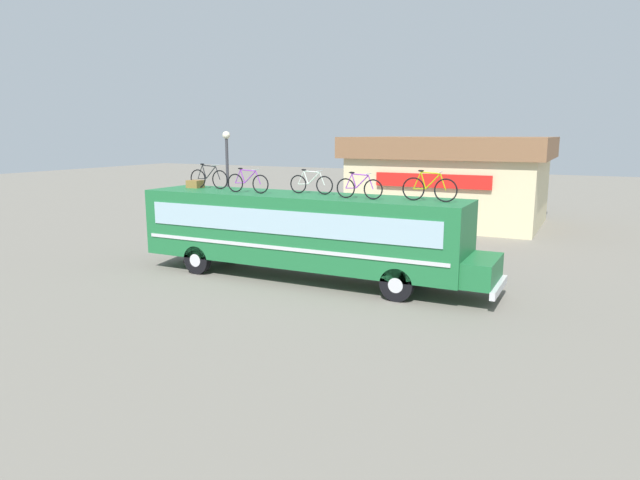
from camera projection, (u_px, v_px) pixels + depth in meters
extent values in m
plane|color=slate|center=(299.00, 278.00, 19.82)|extent=(120.00, 120.00, 0.00)
cube|color=#1E6B38|center=(299.00, 228.00, 19.49)|extent=(11.78, 2.43, 2.40)
cube|color=#1E6B38|center=(482.00, 270.00, 16.86)|extent=(0.90, 2.23, 0.77)
cube|color=#99B7C6|center=(281.00, 222.00, 18.33)|extent=(10.84, 0.04, 0.80)
cube|color=#99B7C6|center=(315.00, 213.00, 20.49)|extent=(10.84, 0.04, 0.80)
cube|color=silver|center=(281.00, 248.00, 18.49)|extent=(11.31, 0.03, 0.12)
cube|color=silver|center=(315.00, 236.00, 20.66)|extent=(11.31, 0.03, 0.12)
cube|color=silver|center=(499.00, 287.00, 16.72)|extent=(0.16, 2.31, 0.24)
cylinder|color=black|center=(397.00, 284.00, 17.02)|extent=(1.04, 0.28, 1.04)
cylinder|color=silver|center=(397.00, 284.00, 17.02)|extent=(0.47, 0.30, 0.47)
cylinder|color=black|center=(417.00, 269.00, 18.91)|extent=(1.04, 0.28, 1.04)
cylinder|color=silver|center=(417.00, 269.00, 18.91)|extent=(0.47, 0.30, 0.47)
cylinder|color=black|center=(197.00, 260.00, 20.38)|extent=(1.04, 0.28, 1.04)
cylinder|color=silver|center=(197.00, 260.00, 20.38)|extent=(0.47, 0.30, 0.47)
cylinder|color=black|center=(232.00, 249.00, 22.27)|extent=(1.04, 0.28, 1.04)
cylinder|color=silver|center=(232.00, 249.00, 22.27)|extent=(0.47, 0.30, 0.47)
cube|color=olive|center=(195.00, 184.00, 21.63)|extent=(0.54, 0.49, 0.29)
torus|color=black|center=(198.00, 179.00, 21.50)|extent=(0.72, 0.04, 0.72)
torus|color=black|center=(220.00, 180.00, 21.04)|extent=(0.72, 0.04, 0.72)
cylinder|color=black|center=(204.00, 172.00, 21.31)|extent=(0.20, 0.04, 0.51)
cylinder|color=black|center=(211.00, 173.00, 21.18)|extent=(0.48, 0.04, 0.49)
cylinder|color=black|center=(209.00, 166.00, 21.17)|extent=(0.63, 0.04, 0.07)
cylinder|color=black|center=(202.00, 179.00, 21.41)|extent=(0.40, 0.03, 0.05)
cylinder|color=black|center=(200.00, 172.00, 21.40)|extent=(0.26, 0.03, 0.53)
cylinder|color=black|center=(218.00, 173.00, 21.04)|extent=(0.22, 0.03, 0.50)
cylinder|color=silver|center=(215.00, 165.00, 21.03)|extent=(0.03, 0.44, 0.03)
ellipsoid|color=black|center=(202.00, 164.00, 21.30)|extent=(0.20, 0.08, 0.06)
torus|color=black|center=(235.00, 183.00, 19.93)|extent=(0.66, 0.04, 0.66)
torus|color=black|center=(260.00, 184.00, 19.46)|extent=(0.66, 0.04, 0.66)
cylinder|color=purple|center=(243.00, 176.00, 19.74)|extent=(0.20, 0.04, 0.47)
cylinder|color=purple|center=(250.00, 177.00, 19.60)|extent=(0.49, 0.04, 0.46)
cylinder|color=purple|center=(248.00, 170.00, 19.60)|extent=(0.64, 0.04, 0.07)
cylinder|color=purple|center=(240.00, 183.00, 19.84)|extent=(0.41, 0.03, 0.05)
cylinder|color=purple|center=(238.00, 176.00, 19.83)|extent=(0.26, 0.03, 0.49)
cylinder|color=purple|center=(258.00, 178.00, 19.46)|extent=(0.22, 0.03, 0.46)
cylinder|color=silver|center=(256.00, 170.00, 19.45)|extent=(0.03, 0.44, 0.03)
ellipsoid|color=black|center=(240.00, 169.00, 19.73)|extent=(0.20, 0.08, 0.06)
torus|color=black|center=(298.00, 184.00, 19.58)|extent=(0.64, 0.04, 0.64)
torus|color=black|center=(324.00, 185.00, 19.12)|extent=(0.64, 0.04, 0.64)
cylinder|color=white|center=(306.00, 177.00, 19.40)|extent=(0.20, 0.04, 0.46)
cylinder|color=white|center=(314.00, 178.00, 19.26)|extent=(0.48, 0.04, 0.44)
cylinder|color=white|center=(312.00, 172.00, 19.26)|extent=(0.62, 0.04, 0.07)
cylinder|color=white|center=(303.00, 184.00, 19.49)|extent=(0.39, 0.03, 0.05)
cylinder|color=white|center=(301.00, 178.00, 19.48)|extent=(0.25, 0.03, 0.48)
cylinder|color=white|center=(322.00, 179.00, 19.12)|extent=(0.21, 0.03, 0.45)
cylinder|color=silver|center=(320.00, 171.00, 19.12)|extent=(0.03, 0.44, 0.03)
ellipsoid|color=black|center=(304.00, 170.00, 19.38)|extent=(0.20, 0.08, 0.06)
torus|color=black|center=(346.00, 188.00, 18.07)|extent=(0.65, 0.04, 0.65)
torus|color=black|center=(373.00, 189.00, 17.65)|extent=(0.65, 0.04, 0.65)
cylinder|color=purple|center=(354.00, 181.00, 17.90)|extent=(0.19, 0.04, 0.46)
cylinder|color=purple|center=(362.00, 182.00, 17.78)|extent=(0.44, 0.04, 0.44)
cylinder|color=purple|center=(360.00, 175.00, 17.77)|extent=(0.57, 0.04, 0.07)
cylinder|color=purple|center=(351.00, 188.00, 17.99)|extent=(0.36, 0.03, 0.05)
cylinder|color=purple|center=(349.00, 181.00, 17.98)|extent=(0.24, 0.03, 0.48)
cylinder|color=purple|center=(371.00, 182.00, 17.65)|extent=(0.20, 0.03, 0.45)
cylinder|color=silver|center=(368.00, 174.00, 17.64)|extent=(0.03, 0.44, 0.03)
ellipsoid|color=black|center=(352.00, 173.00, 17.88)|extent=(0.20, 0.08, 0.06)
torus|color=black|center=(413.00, 189.00, 17.41)|extent=(0.73, 0.04, 0.73)
torus|color=black|center=(446.00, 190.00, 16.97)|extent=(0.73, 0.04, 0.73)
cylinder|color=#B2B20C|center=(423.00, 180.00, 17.23)|extent=(0.20, 0.04, 0.52)
cylinder|color=#B2B20C|center=(433.00, 181.00, 17.10)|extent=(0.47, 0.04, 0.50)
cylinder|color=#B2B20C|center=(431.00, 173.00, 17.09)|extent=(0.61, 0.04, 0.07)
cylinder|color=#B2B20C|center=(419.00, 189.00, 17.33)|extent=(0.39, 0.03, 0.05)
cylinder|color=#B2B20C|center=(417.00, 181.00, 17.32)|extent=(0.25, 0.03, 0.54)
cylinder|color=#B2B20C|center=(443.00, 182.00, 16.96)|extent=(0.21, 0.03, 0.51)
cylinder|color=silver|center=(440.00, 172.00, 16.95)|extent=(0.03, 0.44, 0.03)
ellipsoid|color=black|center=(421.00, 171.00, 17.21)|extent=(0.20, 0.08, 0.06)
cube|color=beige|center=(449.00, 190.00, 32.08)|extent=(10.03, 7.54, 3.75)
cube|color=brown|center=(451.00, 147.00, 31.62)|extent=(10.83, 8.14, 1.15)
cube|color=red|center=(432.00, 181.00, 28.53)|extent=(6.02, 0.16, 0.70)
cylinder|color=#38383D|center=(228.00, 189.00, 26.64)|extent=(0.14, 0.14, 4.90)
sphere|color=#F2EDCC|center=(226.00, 135.00, 26.16)|extent=(0.36, 0.36, 0.36)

